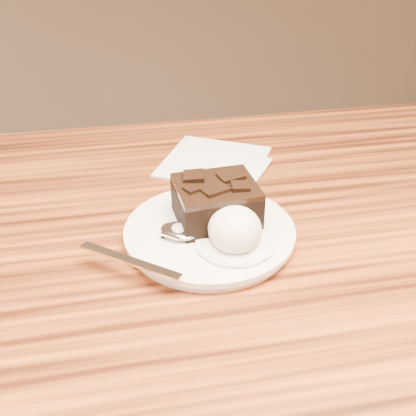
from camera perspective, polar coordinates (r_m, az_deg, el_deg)
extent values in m
cylinder|color=white|center=(0.62, 0.18, -2.94)|extent=(0.21, 0.21, 0.02)
cube|color=black|center=(0.62, 0.91, 0.42)|extent=(0.10, 0.09, 0.05)
ellipsoid|color=white|center=(0.58, 3.07, -2.43)|extent=(0.06, 0.07, 0.05)
cylinder|color=white|center=(0.59, 3.01, -4.08)|extent=(0.09, 0.09, 0.00)
cube|color=white|center=(0.80, 0.70, 5.41)|extent=(0.21, 0.21, 0.01)
cube|color=black|center=(0.60, -5.06, -3.15)|extent=(0.01, 0.01, 0.00)
cube|color=black|center=(0.59, -1.38, -3.53)|extent=(0.01, 0.01, 0.00)
cube|color=black|center=(0.63, -0.05, -1.39)|extent=(0.01, 0.01, 0.00)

